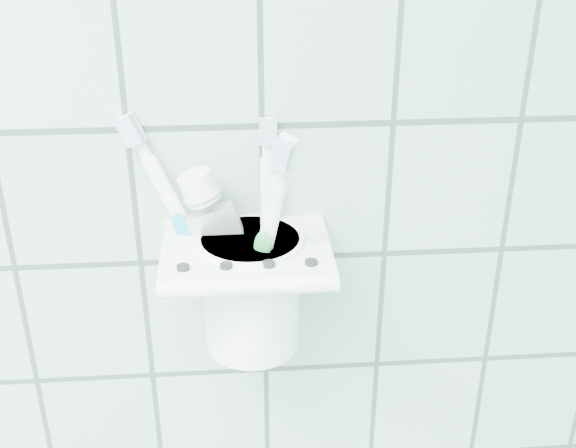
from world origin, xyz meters
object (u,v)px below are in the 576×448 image
at_px(toothpaste_tube, 256,236).
at_px(toothbrush_orange, 244,222).
at_px(holder_bracket, 246,254).
at_px(toothbrush_blue, 266,233).
at_px(cup, 252,288).
at_px(toothbrush_pink, 239,224).

bearing_deg(toothpaste_tube, toothbrush_orange, -157.83).
relative_size(holder_bracket, toothbrush_blue, 0.73).
bearing_deg(cup, toothbrush_pink, 158.12).
bearing_deg(toothbrush_blue, toothbrush_pink, -176.48).
bearing_deg(toothbrush_blue, toothpaste_tube, 141.79).
height_order(cup, toothbrush_orange, toothbrush_orange).
bearing_deg(toothpaste_tube, holder_bracket, -114.93).
relative_size(toothbrush_pink, toothbrush_blue, 1.11).
bearing_deg(cup, toothbrush_blue, 34.02).
height_order(cup, toothpaste_tube, toothpaste_tube).
xyz_separation_m(cup, toothpaste_tube, (0.00, 0.01, 0.04)).
bearing_deg(toothbrush_blue, holder_bracket, -151.67).
xyz_separation_m(toothbrush_pink, toothbrush_orange, (0.00, 0.01, -0.00)).
bearing_deg(toothbrush_orange, toothbrush_pink, -97.91).
relative_size(toothbrush_blue, toothpaste_tube, 1.13).
distance_m(holder_bracket, cup, 0.04).
xyz_separation_m(toothbrush_pink, toothpaste_tube, (0.01, 0.01, -0.02)).
bearing_deg(holder_bracket, cup, 52.14).
xyz_separation_m(toothbrush_orange, toothpaste_tube, (0.01, 0.00, -0.02)).
height_order(cup, toothbrush_blue, toothbrush_blue).
distance_m(cup, toothbrush_orange, 0.06).
xyz_separation_m(holder_bracket, toothpaste_tube, (0.01, 0.02, 0.01)).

